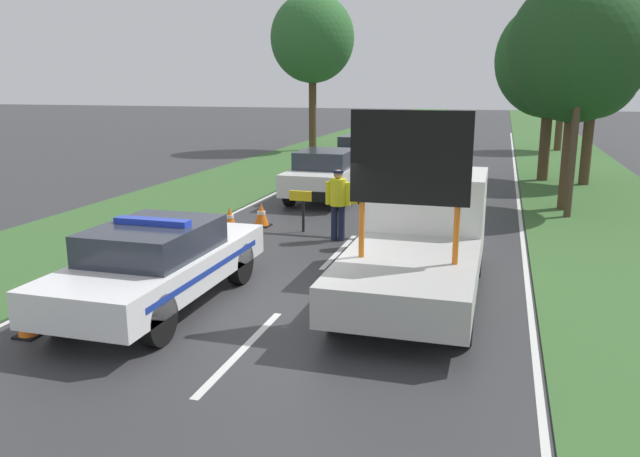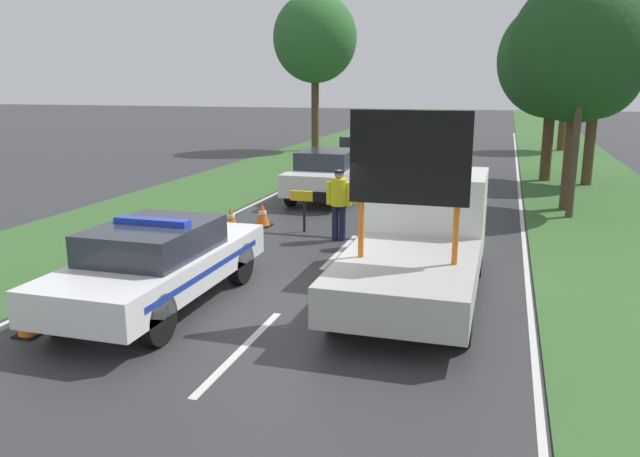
{
  "view_description": "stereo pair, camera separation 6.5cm",
  "coord_description": "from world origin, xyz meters",
  "px_view_note": "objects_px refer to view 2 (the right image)",
  "views": [
    {
      "loc": [
        3.35,
        -9.48,
        3.72
      ],
      "look_at": [
        0.26,
        1.2,
        1.1
      ],
      "focal_mm": 35.0,
      "sensor_mm": 36.0,
      "label": 1
    },
    {
      "loc": [
        3.42,
        -9.46,
        3.72
      ],
      "look_at": [
        0.26,
        1.2,
        1.1
      ],
      "focal_mm": 35.0,
      "sensor_mm": 36.0,
      "label": 2
    }
  ],
  "objects_px": {
    "traffic_cone_centre_front": "(231,218)",
    "queued_car_sedan_black": "(363,153)",
    "roadside_tree_far_left": "(597,73)",
    "work_truck": "(420,235)",
    "pedestrian_civilian": "(377,206)",
    "traffic_cone_behind_barrier": "(415,230)",
    "traffic_cone_near_truck": "(263,214)",
    "police_car": "(159,262)",
    "roadside_tree_mid_right": "(580,49)",
    "road_barrier": "(359,201)",
    "traffic_cone_near_police": "(27,320)",
    "utility_pole": "(579,103)",
    "police_officer": "(339,199)",
    "roadside_tree_near_left": "(315,39)",
    "roadside_tree_mid_left": "(554,60)",
    "queued_car_van_white": "(328,174)",
    "roadside_tree_near_right": "(567,69)"
  },
  "relations": [
    {
      "from": "roadside_tree_mid_right",
      "to": "police_car",
      "type": "bearing_deg",
      "value": -124.52
    },
    {
      "from": "road_barrier",
      "to": "traffic_cone_centre_front",
      "type": "relative_size",
      "value": 5.92
    },
    {
      "from": "road_barrier",
      "to": "traffic_cone_behind_barrier",
      "type": "distance_m",
      "value": 1.56
    },
    {
      "from": "traffic_cone_near_truck",
      "to": "queued_car_sedan_black",
      "type": "distance_m",
      "value": 10.64
    },
    {
      "from": "roadside_tree_near_left",
      "to": "roadside_tree_mid_left",
      "type": "height_order",
      "value": "roadside_tree_near_left"
    },
    {
      "from": "police_officer",
      "to": "police_car",
      "type": "bearing_deg",
      "value": 47.66
    },
    {
      "from": "work_truck",
      "to": "queued_car_sedan_black",
      "type": "distance_m",
      "value": 15.23
    },
    {
      "from": "police_officer",
      "to": "roadside_tree_far_left",
      "type": "xyz_separation_m",
      "value": [
        6.66,
        10.52,
        3.01
      ]
    },
    {
      "from": "work_truck",
      "to": "roadside_tree_far_left",
      "type": "xyz_separation_m",
      "value": [
        4.32,
        13.59,
        3.01
      ]
    },
    {
      "from": "traffic_cone_centre_front",
      "to": "queued_car_sedan_black",
      "type": "distance_m",
      "value": 11.27
    },
    {
      "from": "roadside_tree_mid_right",
      "to": "roadside_tree_near_left",
      "type": "bearing_deg",
      "value": 131.11
    },
    {
      "from": "traffic_cone_centre_front",
      "to": "utility_pole",
      "type": "relative_size",
      "value": 0.1
    },
    {
      "from": "roadside_tree_mid_left",
      "to": "utility_pole",
      "type": "distance_m",
      "value": 7.07
    },
    {
      "from": "traffic_cone_near_police",
      "to": "utility_pole",
      "type": "height_order",
      "value": "utility_pole"
    },
    {
      "from": "traffic_cone_near_truck",
      "to": "police_officer",
      "type": "bearing_deg",
      "value": -21.46
    },
    {
      "from": "pedestrian_civilian",
      "to": "traffic_cone_behind_barrier",
      "type": "distance_m",
      "value": 1.31
    },
    {
      "from": "traffic_cone_behind_barrier",
      "to": "roadside_tree_far_left",
      "type": "xyz_separation_m",
      "value": [
        4.88,
        10.08,
        3.77
      ]
    },
    {
      "from": "roadside_tree_mid_left",
      "to": "roadside_tree_far_left",
      "type": "bearing_deg",
      "value": -25.88
    },
    {
      "from": "road_barrier",
      "to": "pedestrian_civilian",
      "type": "relative_size",
      "value": 2.15
    },
    {
      "from": "traffic_cone_behind_barrier",
      "to": "roadside_tree_mid_right",
      "type": "height_order",
      "value": "roadside_tree_mid_right"
    },
    {
      "from": "police_officer",
      "to": "roadside_tree_near_left",
      "type": "xyz_separation_m",
      "value": [
        -6.43,
        19.17,
        4.96
      ]
    },
    {
      "from": "traffic_cone_centre_front",
      "to": "traffic_cone_near_truck",
      "type": "xyz_separation_m",
      "value": [
        0.64,
        0.6,
        0.02
      ]
    },
    {
      "from": "police_officer",
      "to": "roadside_tree_mid_right",
      "type": "distance_m",
      "value": 8.57
    },
    {
      "from": "police_car",
      "to": "roadside_tree_mid_left",
      "type": "height_order",
      "value": "roadside_tree_mid_left"
    },
    {
      "from": "traffic_cone_near_police",
      "to": "roadside_tree_mid_right",
      "type": "height_order",
      "value": "roadside_tree_mid_right"
    },
    {
      "from": "police_car",
      "to": "traffic_cone_near_police",
      "type": "height_order",
      "value": "police_car"
    },
    {
      "from": "work_truck",
      "to": "traffic_cone_centre_front",
      "type": "bearing_deg",
      "value": -32.88
    },
    {
      "from": "utility_pole",
      "to": "roadside_tree_mid_right",
      "type": "bearing_deg",
      "value": 89.41
    },
    {
      "from": "roadside_tree_near_right",
      "to": "utility_pole",
      "type": "distance_m",
      "value": 18.62
    },
    {
      "from": "roadside_tree_near_right",
      "to": "roadside_tree_mid_left",
      "type": "bearing_deg",
      "value": -96.88
    },
    {
      "from": "traffic_cone_near_police",
      "to": "queued_car_sedan_black",
      "type": "relative_size",
      "value": 0.12
    },
    {
      "from": "roadside_tree_far_left",
      "to": "work_truck",
      "type": "bearing_deg",
      "value": -107.62
    },
    {
      "from": "roadside_tree_far_left",
      "to": "road_barrier",
      "type": "bearing_deg",
      "value": -122.48
    },
    {
      "from": "police_car",
      "to": "pedestrian_civilian",
      "type": "bearing_deg",
      "value": 60.8
    },
    {
      "from": "traffic_cone_near_police",
      "to": "roadside_tree_near_right",
      "type": "xyz_separation_m",
      "value": [
        9.63,
        29.75,
        4.15
      ]
    },
    {
      "from": "roadside_tree_near_right",
      "to": "traffic_cone_near_truck",
      "type": "bearing_deg",
      "value": -112.27
    },
    {
      "from": "traffic_cone_near_truck",
      "to": "utility_pole",
      "type": "height_order",
      "value": "utility_pole"
    },
    {
      "from": "police_officer",
      "to": "utility_pole",
      "type": "relative_size",
      "value": 0.28
    },
    {
      "from": "queued_car_van_white",
      "to": "roadside_tree_far_left",
      "type": "distance_m",
      "value": 10.45
    },
    {
      "from": "roadside_tree_mid_right",
      "to": "roadside_tree_far_left",
      "type": "relative_size",
      "value": 1.17
    },
    {
      "from": "traffic_cone_near_police",
      "to": "queued_car_sedan_black",
      "type": "height_order",
      "value": "queued_car_sedan_black"
    },
    {
      "from": "roadside_tree_mid_right",
      "to": "road_barrier",
      "type": "bearing_deg",
      "value": -137.2
    },
    {
      "from": "police_car",
      "to": "utility_pole",
      "type": "height_order",
      "value": "utility_pole"
    },
    {
      "from": "work_truck",
      "to": "traffic_cone_centre_front",
      "type": "distance_m",
      "value": 6.34
    },
    {
      "from": "police_officer",
      "to": "traffic_cone_centre_front",
      "type": "xyz_separation_m",
      "value": [
        -2.96,
        0.32,
        -0.72
      ]
    },
    {
      "from": "police_car",
      "to": "roadside_tree_mid_right",
      "type": "xyz_separation_m",
      "value": [
        7.32,
        10.64,
        3.85
      ]
    },
    {
      "from": "pedestrian_civilian",
      "to": "queued_car_van_white",
      "type": "relative_size",
      "value": 0.36
    },
    {
      "from": "traffic_cone_centre_front",
      "to": "work_truck",
      "type": "bearing_deg",
      "value": -32.58
    },
    {
      "from": "road_barrier",
      "to": "roadside_tree_near_left",
      "type": "xyz_separation_m",
      "value": [
        -6.78,
        18.56,
        5.11
      ]
    },
    {
      "from": "traffic_cone_near_truck",
      "to": "traffic_cone_behind_barrier",
      "type": "height_order",
      "value": "traffic_cone_near_truck"
    }
  ]
}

